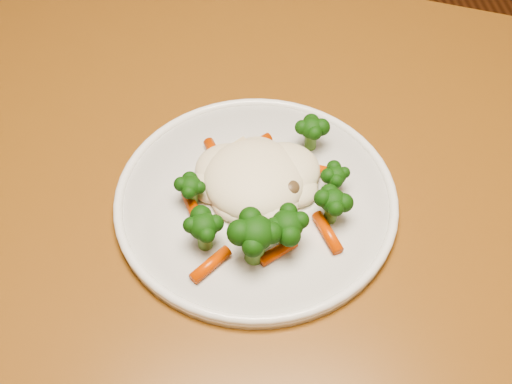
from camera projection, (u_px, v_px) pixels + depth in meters
dining_table at (228, 208)px, 0.83m from camera, size 1.33×1.13×0.75m
plate at (256, 200)px, 0.69m from camera, size 0.30×0.30×0.01m
meal at (261, 190)px, 0.66m from camera, size 0.19×0.20×0.05m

